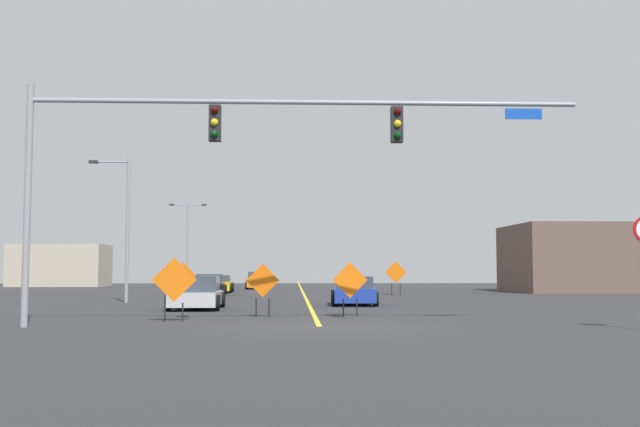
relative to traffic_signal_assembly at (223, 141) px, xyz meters
The scene contains 17 objects.
ground 6.05m from the traffic_signal_assembly, ahead, with size 129.13×129.13×0.00m, color #2D2D30.
road_centre_stripe 36.39m from the traffic_signal_assembly, 85.53° to the left, with size 0.16×71.74×0.01m.
traffic_signal_assembly is the anchor object (origin of this frame).
street_lamp_mid_left 16.71m from the traffic_signal_assembly, 112.06° to the left, with size 2.03×0.24×7.08m.
street_lamp_near_right 46.54m from the traffic_signal_assembly, 99.13° to the left, with size 3.35×0.24×7.58m.
construction_sign_left_lane 26.97m from the traffic_signal_assembly, 71.28° to the left, with size 1.37×0.11×2.13m.
construction_sign_median_near 4.97m from the traffic_signal_assembly, 127.91° to the left, with size 1.40×0.21×2.01m.
construction_sign_left_shoulder 7.35m from the traffic_signal_assembly, 48.07° to the left, with size 1.24×0.25×1.89m.
construction_sign_right_lane 6.04m from the traffic_signal_assembly, 76.51° to the left, with size 1.15×0.21×1.83m.
construction_sign_median_far 13.70m from the traffic_signal_assembly, 102.96° to the left, with size 1.31×0.37×1.95m.
car_blue_near 14.32m from the traffic_signal_assembly, 68.98° to the left, with size 2.18×3.96×1.31m.
car_yellow_far 31.80m from the traffic_signal_assembly, 95.83° to the left, with size 2.23×4.02×1.21m.
car_black_distant 26.12m from the traffic_signal_assembly, 96.95° to the left, with size 2.24×4.66×1.32m.
car_silver_approaching 10.74m from the traffic_signal_assembly, 101.34° to the left, with size 2.16×4.13×1.36m.
car_orange_passing 40.72m from the traffic_signal_assembly, 91.14° to the left, with size 2.07×4.26×1.41m.
roadside_building_east 38.51m from the traffic_signal_assembly, 55.39° to the left, with size 7.73×8.74×4.81m.
roadside_building_west 54.01m from the traffic_signal_assembly, 111.67° to the left, with size 8.53×5.40×3.95m.
Camera 1 is at (-0.81, -21.55, 1.65)m, focal length 41.88 mm.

